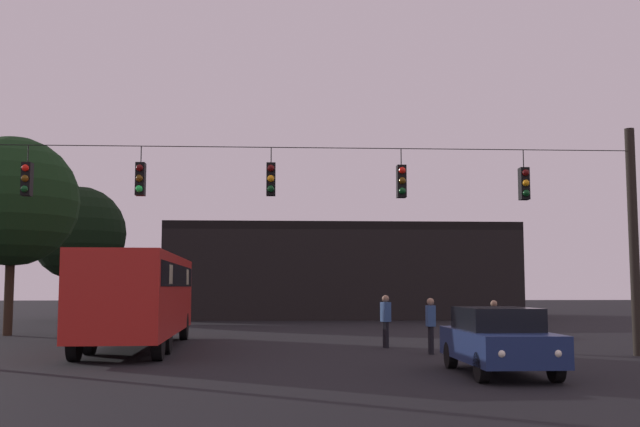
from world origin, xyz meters
The scene contains 10 objects.
ground_plane centered at (0.00, 24.50, 0.00)m, with size 168.00×168.00×0.00m, color black.
overhead_signal_span centered at (0.01, 16.37, 3.93)m, with size 21.45×0.44×6.70m.
city_bus centered at (-4.40, 19.78, 1.87)m, with size 2.97×11.09×3.00m.
car_near_right centered at (5.19, 11.98, 0.80)m, with size 1.81×4.34×1.52m.
pedestrian_crossing_left centered at (3.66, 19.61, 0.98)m, with size 0.33×0.41×1.72m.
pedestrian_crossing_center centered at (6.91, 18.30, 0.88)m, with size 0.30×0.40×1.58m.
pedestrian_crossing_right centered at (4.68, 17.20, 0.94)m, with size 0.24×0.36×1.66m.
corner_building centered at (4.03, 45.81, 2.96)m, with size 21.73×12.60×5.93m.
tree_left_silhouette centered at (-11.75, 39.79, 5.15)m, with size 5.52×5.52×7.93m.
tree_behind_building centered at (-11.01, 26.63, 5.55)m, with size 5.42×5.42×8.27m.
Camera 1 is at (0.19, -5.21, 1.99)m, focal length 42.24 mm.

